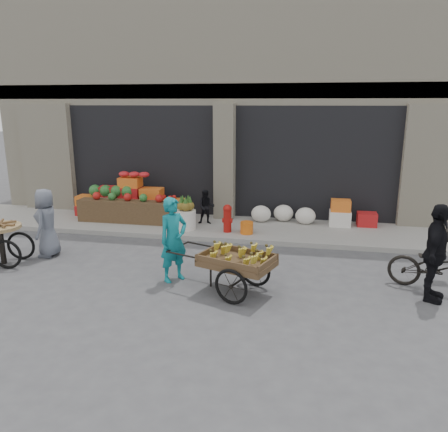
% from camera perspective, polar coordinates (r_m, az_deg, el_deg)
% --- Properties ---
extents(ground, '(80.00, 80.00, 0.00)m').
position_cam_1_polar(ground, '(7.96, -6.87, -9.96)').
color(ground, '#424244').
rests_on(ground, ground).
extents(sidewalk, '(18.00, 2.20, 0.12)m').
position_cam_1_polar(sidewalk, '(11.67, -0.75, -1.51)').
color(sidewalk, gray).
rests_on(sidewalk, ground).
extents(building, '(14.00, 6.45, 7.00)m').
position_cam_1_polar(building, '(15.08, 2.36, 14.86)').
color(building, beige).
rests_on(building, ground).
extents(fruit_display, '(3.10, 1.12, 1.24)m').
position_cam_1_polar(fruit_display, '(12.50, -11.71, 2.17)').
color(fruit_display, '#B3181A').
rests_on(fruit_display, sidewalk).
extents(pineapple_bin, '(0.52, 0.52, 0.50)m').
position_cam_1_polar(pineapple_bin, '(11.29, -5.00, -0.48)').
color(pineapple_bin, silver).
rests_on(pineapple_bin, sidewalk).
extents(fire_hydrant, '(0.22, 0.22, 0.71)m').
position_cam_1_polar(fire_hydrant, '(10.96, 0.45, -0.16)').
color(fire_hydrant, '#A5140F').
rests_on(fire_hydrant, sidewalk).
extents(orange_bucket, '(0.32, 0.32, 0.30)m').
position_cam_1_polar(orange_bucket, '(10.90, 2.98, -1.54)').
color(orange_bucket, orange).
rests_on(orange_bucket, sidewalk).
extents(right_bay_goods, '(3.35, 0.60, 0.70)m').
position_cam_1_polar(right_bay_goods, '(11.93, 12.24, 0.25)').
color(right_bay_goods, silver).
rests_on(right_bay_goods, sidewalk).
extents(seated_person, '(0.51, 0.43, 0.93)m').
position_cam_1_polar(seated_person, '(11.70, -2.34, 1.19)').
color(seated_person, black).
rests_on(seated_person, sidewalk).
extents(banana_cart, '(2.27, 1.48, 0.88)m').
position_cam_1_polar(banana_cart, '(7.69, 1.39, -5.55)').
color(banana_cart, brown).
rests_on(banana_cart, ground).
extents(vendor_woman, '(0.67, 0.70, 1.61)m').
position_cam_1_polar(vendor_woman, '(8.23, -6.61, -3.08)').
color(vendor_woman, '#10747E').
rests_on(vendor_woman, ground).
extents(tricycle_cart, '(1.45, 0.94, 0.95)m').
position_cam_1_polar(tricycle_cart, '(10.20, -27.16, -2.57)').
color(tricycle_cart, '#9E7F51').
rests_on(tricycle_cart, ground).
extents(vendor_grey, '(0.59, 0.80, 1.51)m').
position_cam_1_polar(vendor_grey, '(10.27, -22.15, -0.83)').
color(vendor_grey, slate).
rests_on(vendor_grey, ground).
extents(bicycle, '(1.82, 1.15, 0.90)m').
position_cam_1_polar(bicycle, '(8.69, 26.24, -6.07)').
color(bicycle, black).
rests_on(bicycle, ground).
extents(cyclist, '(0.73, 1.07, 1.69)m').
position_cam_1_polar(cyclist, '(8.15, 25.89, -4.40)').
color(cyclist, black).
rests_on(cyclist, ground).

